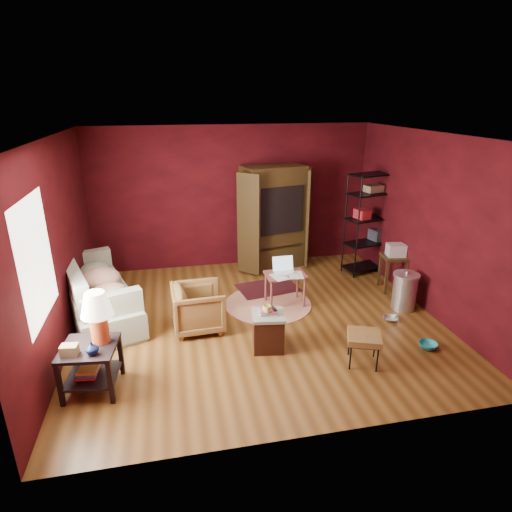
% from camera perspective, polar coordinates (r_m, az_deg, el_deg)
% --- Properties ---
extents(room, '(5.54, 5.04, 2.84)m').
position_cam_1_polar(room, '(6.20, 0.04, 2.78)').
color(room, brown).
rests_on(room, ground).
extents(sofa, '(1.35, 2.36, 0.89)m').
position_cam_1_polar(sofa, '(7.13, -20.33, -4.38)').
color(sofa, gray).
rests_on(sofa, ground).
extents(armchair, '(0.72, 0.76, 0.75)m').
position_cam_1_polar(armchair, '(6.45, -7.71, -6.59)').
color(armchair, black).
rests_on(armchair, ground).
extents(pet_bowl_steel, '(0.23, 0.14, 0.23)m').
position_cam_1_polar(pet_bowl_steel, '(7.04, 17.55, -7.35)').
color(pet_bowl_steel, silver).
rests_on(pet_bowl_steel, ground).
extents(pet_bowl_turquoise, '(0.26, 0.15, 0.25)m').
position_cam_1_polar(pet_bowl_turquoise, '(6.49, 22.07, -10.34)').
color(pet_bowl_turquoise, teal).
rests_on(pet_bowl_turquoise, ground).
extents(vase, '(0.20, 0.20, 0.15)m').
position_cam_1_polar(vase, '(5.21, -21.03, -11.42)').
color(vase, '#0C183F').
rests_on(vase, side_table).
extents(mug, '(0.14, 0.13, 0.12)m').
position_cam_1_polar(mug, '(5.73, 1.49, -6.96)').
color(mug, '#EBD673').
rests_on(mug, hamper).
extents(side_table, '(0.68, 0.68, 1.22)m').
position_cam_1_polar(side_table, '(5.36, -20.85, -9.54)').
color(side_table, black).
rests_on(side_table, ground).
extents(sofa_cushions, '(1.45, 2.26, 0.88)m').
position_cam_1_polar(sofa_cushions, '(7.13, -20.67, -4.53)').
color(sofa_cushions, gray).
rests_on(sofa_cushions, sofa).
extents(hamper, '(0.49, 0.49, 0.61)m').
position_cam_1_polar(hamper, '(5.96, 1.62, -9.88)').
color(hamper, '#3C1B0E').
rests_on(hamper, ground).
extents(footstool, '(0.54, 0.54, 0.43)m').
position_cam_1_polar(footstool, '(5.78, 14.22, -10.59)').
color(footstool, black).
rests_on(footstool, ground).
extents(rug_round, '(1.88, 1.88, 0.01)m').
position_cam_1_polar(rug_round, '(7.26, 1.61, -6.39)').
color(rug_round, beige).
rests_on(rug_round, ground).
extents(rug_oriental, '(1.16, 0.87, 0.01)m').
position_cam_1_polar(rug_oriental, '(7.83, 1.60, -4.25)').
color(rug_oriental, '#55161F').
rests_on(rug_oriental, ground).
extents(laptop_desk, '(0.66, 0.53, 0.80)m').
position_cam_1_polar(laptop_desk, '(7.08, 3.89, -2.79)').
color(laptop_desk, brown).
rests_on(laptop_desk, ground).
extents(tv_armoire, '(1.58, 1.05, 2.05)m').
position_cam_1_polar(tv_armoire, '(8.53, 2.36, 5.39)').
color(tv_armoire, '#392610').
rests_on(tv_armoire, ground).
extents(wire_shelving, '(1.03, 0.64, 1.96)m').
position_cam_1_polar(wire_shelving, '(8.56, 15.11, 4.81)').
color(wire_shelving, black).
rests_on(wire_shelving, ground).
extents(small_stand, '(0.50, 0.50, 0.87)m').
position_cam_1_polar(small_stand, '(7.94, 18.07, 0.02)').
color(small_stand, '#392610').
rests_on(small_stand, ground).
extents(trash_can, '(0.45, 0.45, 0.66)m').
position_cam_1_polar(trash_can, '(7.41, 19.21, -4.43)').
color(trash_can, silver).
rests_on(trash_can, ground).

